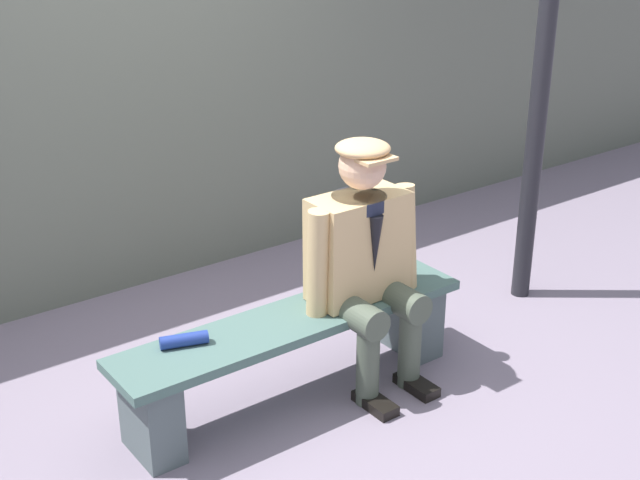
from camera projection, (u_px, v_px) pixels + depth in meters
ground_plane at (295, 396)px, 4.18m from camera, size 30.00×30.00×0.00m
bench at (294, 345)px, 4.07m from camera, size 1.78×0.37×0.43m
seated_man at (365, 255)px, 4.09m from camera, size 0.64×0.56×1.22m
rolled_magazine at (184, 340)px, 3.76m from camera, size 0.22×0.12×0.06m
stadium_wall at (129, 137)px, 5.07m from camera, size 12.00×0.24×1.79m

